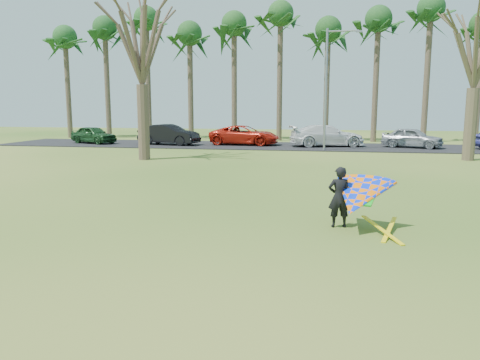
% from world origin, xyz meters
% --- Properties ---
extents(ground, '(100.00, 100.00, 0.00)m').
position_xyz_m(ground, '(0.00, 0.00, 0.00)').
color(ground, '#1C5111').
rests_on(ground, ground).
extents(parking_strip, '(46.00, 7.00, 0.06)m').
position_xyz_m(parking_strip, '(0.00, 25.00, 0.03)').
color(parking_strip, black).
rests_on(parking_strip, ground).
extents(palm_0, '(4.84, 4.84, 10.84)m').
position_xyz_m(palm_0, '(-22.00, 31.00, 9.17)').
color(palm_0, '#4F3E2F').
rests_on(palm_0, ground).
extents(palm_1, '(4.84, 4.84, 11.54)m').
position_xyz_m(palm_1, '(-18.00, 31.00, 9.85)').
color(palm_1, '#4B3D2D').
rests_on(palm_1, ground).
extents(palm_2, '(4.84, 4.84, 12.24)m').
position_xyz_m(palm_2, '(-14.00, 31.00, 10.52)').
color(palm_2, '#473B2B').
rests_on(palm_2, ground).
extents(palm_3, '(4.84, 4.84, 10.84)m').
position_xyz_m(palm_3, '(-10.00, 31.00, 9.17)').
color(palm_3, '#493C2C').
rests_on(palm_3, ground).
extents(palm_4, '(4.84, 4.84, 11.54)m').
position_xyz_m(palm_4, '(-6.00, 31.00, 9.85)').
color(palm_4, '#4D3B2E').
rests_on(palm_4, ground).
extents(palm_5, '(4.84, 4.84, 12.24)m').
position_xyz_m(palm_5, '(-2.00, 31.00, 10.52)').
color(palm_5, '#4E3D2E').
rests_on(palm_5, ground).
extents(palm_6, '(4.84, 4.84, 10.84)m').
position_xyz_m(palm_6, '(2.00, 31.00, 9.17)').
color(palm_6, brown).
rests_on(palm_6, ground).
extents(palm_7, '(4.84, 4.84, 11.54)m').
position_xyz_m(palm_7, '(6.00, 31.00, 9.85)').
color(palm_7, '#4B3B2D').
rests_on(palm_7, ground).
extents(palm_8, '(4.84, 4.84, 12.24)m').
position_xyz_m(palm_8, '(10.00, 31.00, 10.52)').
color(palm_8, '#4B3E2D').
rests_on(palm_8, ground).
extents(bare_tree_left, '(6.60, 6.60, 9.70)m').
position_xyz_m(bare_tree_left, '(-8.00, 15.00, 6.92)').
color(bare_tree_left, '#49382C').
rests_on(bare_tree_left, ground).
extents(bare_tree_right, '(6.27, 6.27, 9.21)m').
position_xyz_m(bare_tree_right, '(10.00, 18.00, 6.57)').
color(bare_tree_right, '#4B3F2D').
rests_on(bare_tree_right, ground).
extents(streetlight, '(2.28, 0.18, 8.00)m').
position_xyz_m(streetlight, '(2.16, 22.00, 4.46)').
color(streetlight, gray).
rests_on(streetlight, ground).
extents(car_0, '(4.31, 2.94, 1.36)m').
position_xyz_m(car_0, '(-16.10, 24.41, 0.74)').
color(car_0, '#1A411D').
rests_on(car_0, parking_strip).
extents(car_1, '(4.93, 2.47, 1.55)m').
position_xyz_m(car_1, '(-9.75, 24.25, 0.84)').
color(car_1, black).
rests_on(car_1, parking_strip).
extents(car_2, '(5.47, 2.85, 1.47)m').
position_xyz_m(car_2, '(-4.05, 25.26, 0.80)').
color(car_2, red).
rests_on(car_2, parking_strip).
extents(car_3, '(5.80, 3.47, 1.57)m').
position_xyz_m(car_3, '(2.16, 25.03, 0.85)').
color(car_3, silver).
rests_on(car_3, parking_strip).
extents(car_4, '(4.50, 3.17, 1.42)m').
position_xyz_m(car_4, '(8.16, 25.11, 0.77)').
color(car_4, gray).
rests_on(car_4, parking_strip).
extents(kite_flyer, '(2.13, 2.39, 2.02)m').
position_xyz_m(kite_flyer, '(3.00, 1.56, 0.84)').
color(kite_flyer, black).
rests_on(kite_flyer, ground).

